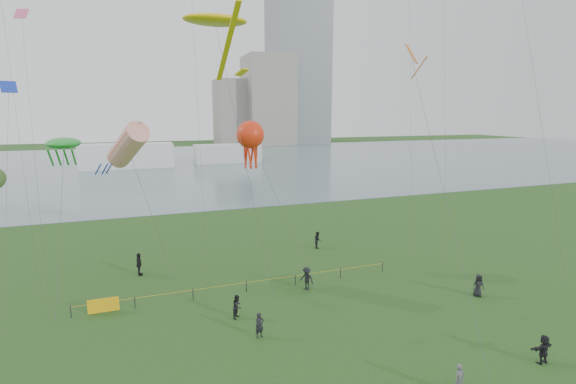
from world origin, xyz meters
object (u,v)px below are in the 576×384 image
object	(u,v)px
kite_flyer	(459,380)
kite_stingray	(216,21)
fence	(163,297)
kite_octopus	(250,135)

from	to	relation	value
kite_flyer	kite_stingray	size ratio (longest dim) A/B	0.08
kite_stingray	fence	bearing A→B (deg)	-135.72
kite_stingray	kite_octopus	xyz separation A→B (m)	(3.05, 1.90, -8.67)
fence	kite_octopus	bearing A→B (deg)	35.23
kite_flyer	kite_stingray	bearing A→B (deg)	102.88
kite_octopus	fence	bearing A→B (deg)	-155.68
fence	kite_octopus	world-z (taller)	kite_octopus
fence	kite_stingray	size ratio (longest dim) A/B	1.16
kite_octopus	kite_flyer	bearing A→B (deg)	-88.28
fence	kite_stingray	distance (m)	20.68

